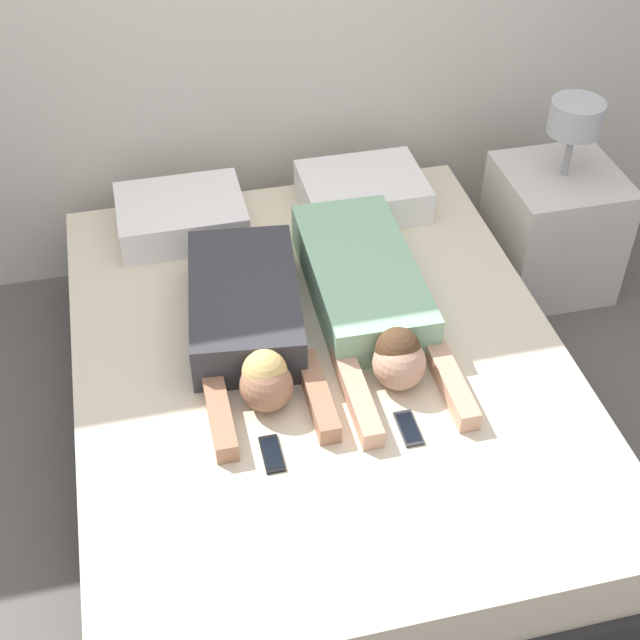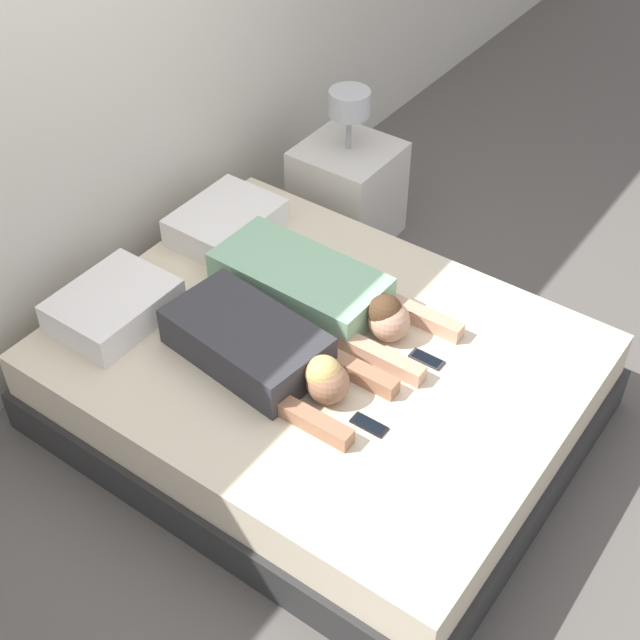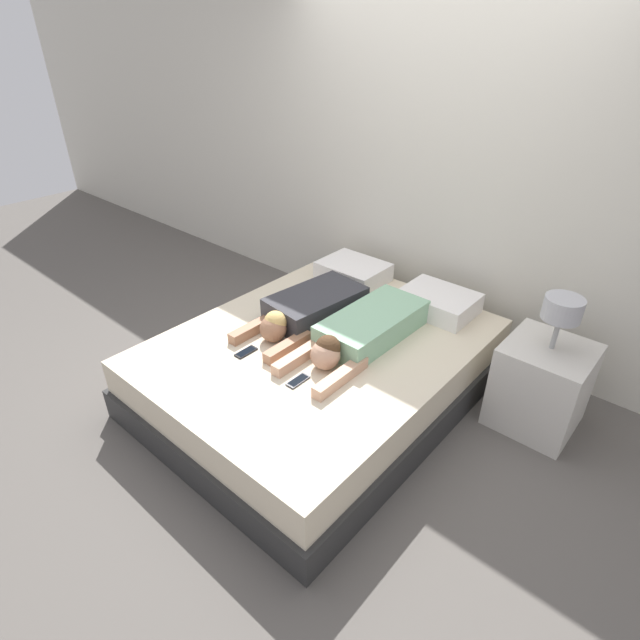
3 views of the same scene
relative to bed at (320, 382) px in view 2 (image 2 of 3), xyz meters
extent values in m
plane|color=#5B5651|center=(0.00, 0.00, -0.21)|extent=(12.00, 12.00, 0.00)
cube|color=beige|center=(0.00, 1.24, 1.09)|extent=(12.00, 0.06, 2.60)
cube|color=#2D2D2D|center=(0.00, 0.00, -0.11)|extent=(1.75, 2.18, 0.21)
cube|color=beige|center=(0.00, 0.00, 0.11)|extent=(1.69, 2.12, 0.22)
cube|color=white|center=(-0.38, 0.84, 0.29)|extent=(0.50, 0.39, 0.14)
cube|color=white|center=(0.38, 0.84, 0.29)|extent=(0.50, 0.39, 0.14)
cube|color=#333338|center=(-0.22, 0.21, 0.31)|extent=(0.46, 0.71, 0.18)
sphere|color=#A37051|center=(-0.22, -0.20, 0.31)|extent=(0.17, 0.17, 0.17)
sphere|color=#D8B266|center=(-0.22, -0.18, 0.35)|extent=(0.15, 0.15, 0.15)
cube|color=#A37051|center=(-0.39, -0.23, 0.26)|extent=(0.07, 0.37, 0.07)
cube|color=#A37051|center=(-0.06, -0.23, 0.26)|extent=(0.07, 0.37, 0.07)
cube|color=#8CBF99|center=(0.22, 0.27, 0.30)|extent=(0.39, 0.79, 0.17)
sphere|color=tan|center=(0.22, -0.20, 0.31)|extent=(0.18, 0.18, 0.18)
sphere|color=#4C331E|center=(0.22, -0.18, 0.35)|extent=(0.15, 0.15, 0.15)
cube|color=tan|center=(0.06, -0.25, 0.26)|extent=(0.07, 0.43, 0.07)
cube|color=tan|center=(0.38, -0.25, 0.26)|extent=(0.07, 0.43, 0.07)
cube|color=black|center=(-0.25, -0.41, 0.23)|extent=(0.06, 0.15, 0.01)
cube|color=black|center=(-0.25, -0.41, 0.23)|extent=(0.05, 0.13, 0.00)
cube|color=#2D2D33|center=(0.19, -0.41, 0.23)|extent=(0.06, 0.15, 0.01)
cube|color=black|center=(0.19, -0.41, 0.23)|extent=(0.05, 0.13, 0.00)
cube|color=beige|center=(1.21, 0.68, 0.07)|extent=(0.49, 0.49, 0.56)
cylinder|color=#999999|center=(1.21, 0.68, 0.45)|extent=(0.03, 0.03, 0.20)
cylinder|color=#B2B2B7|center=(1.21, 0.68, 0.62)|extent=(0.22, 0.22, 0.13)
camera|label=1|loc=(-0.52, -2.19, 2.36)|focal=50.00mm
camera|label=2|loc=(-2.22, -1.59, 2.84)|focal=50.00mm
camera|label=3|loc=(1.78, -2.04, 2.00)|focal=28.00mm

